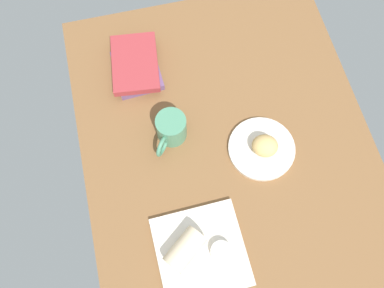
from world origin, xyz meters
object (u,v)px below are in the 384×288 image
at_px(breakfast_wrap, 185,249).
at_px(book_stack, 136,67).
at_px(coffee_mug, 171,129).
at_px(sauce_cup, 221,252).
at_px(square_plate, 201,252).
at_px(round_plate, 261,149).
at_px(scone_pastry, 265,146).

xyz_separation_m(breakfast_wrap, book_stack, (0.61, 0.03, -0.02)).
xyz_separation_m(breakfast_wrap, coffee_mug, (0.36, -0.04, 0.00)).
xyz_separation_m(sauce_cup, coffee_mug, (0.38, 0.06, 0.02)).
bearing_deg(square_plate, book_stack, 6.38).
xyz_separation_m(square_plate, breakfast_wrap, (0.01, 0.04, 0.04)).
distance_m(sauce_cup, breakfast_wrap, 0.10).
bearing_deg(sauce_cup, square_plate, 74.44).
relative_size(breakfast_wrap, book_stack, 0.50).
bearing_deg(breakfast_wrap, square_plate, 36.78).
xyz_separation_m(round_plate, coffee_mug, (0.11, 0.26, 0.04)).
height_order(square_plate, coffee_mug, coffee_mug).
bearing_deg(coffee_mug, scone_pastry, -113.69).
distance_m(scone_pastry, breakfast_wrap, 0.39).
xyz_separation_m(book_stack, coffee_mug, (-0.25, -0.06, 0.02)).
distance_m(round_plate, scone_pastry, 0.04).
bearing_deg(coffee_mug, book_stack, 14.27).
bearing_deg(breakfast_wrap, book_stack, 144.85).
distance_m(square_plate, book_stack, 0.62).
bearing_deg(scone_pastry, sauce_cup, 142.46).
bearing_deg(book_stack, round_plate, -138.15).
xyz_separation_m(sauce_cup, book_stack, (0.63, 0.12, -0.00)).
distance_m(book_stack, coffee_mug, 0.26).
height_order(scone_pastry, coffee_mug, coffee_mug).
bearing_deg(book_stack, square_plate, -173.62).
height_order(sauce_cup, book_stack, book_stack).
bearing_deg(round_plate, scone_pastry, -149.25).
bearing_deg(scone_pastry, square_plate, 134.27).
relative_size(round_plate, coffee_mug, 1.61).
relative_size(scone_pastry, square_plate, 0.32).
relative_size(sauce_cup, coffee_mug, 0.47).
height_order(scone_pastry, book_stack, scone_pastry).
relative_size(round_plate, square_plate, 0.84).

